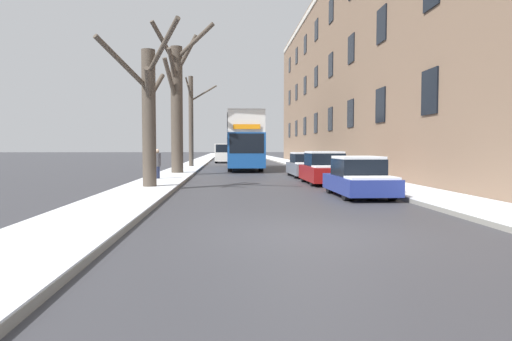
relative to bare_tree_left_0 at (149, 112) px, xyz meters
The scene contains 13 objects.
ground_plane 11.36m from the bare_tree_left_0, 62.85° to the right, with size 320.00×320.00×0.00m, color #38383D.
sidewalk_left 43.41m from the bare_tree_left_0, 90.13° to the left, with size 2.35×130.00×0.16m.
sidewalk_right 44.56m from the bare_tree_left_0, 76.94° to the left, with size 2.35×130.00×0.16m.
terrace_facade_right 25.39m from the bare_tree_left_0, 50.99° to the left, with size 9.10×52.75×15.58m.
bare_tree_left_0 is the anchor object (origin of this frame).
bare_tree_left_1 10.22m from the bare_tree_left_0, 89.68° to the left, with size 3.84×2.24×9.24m.
bare_tree_left_2 20.38m from the bare_tree_left_0, 89.57° to the left, with size 2.60×2.63×7.74m.
double_decker_bus 17.76m from the bare_tree_left_0, 75.43° to the left, with size 2.60×11.04×4.33m.
parked_car_0 8.67m from the bare_tree_left_0, 19.97° to the right, with size 1.75×3.99×1.43m.
parked_car_1 8.64m from the bare_tree_left_0, 19.70° to the left, with size 1.84×4.15×1.56m.
parked_car_2 11.48m from the bare_tree_left_0, 45.88° to the left, with size 1.78×4.45×1.45m.
oncoming_van 33.51m from the bare_tree_left_0, 85.13° to the left, with size 2.04×5.13×2.16m.
pedestrian_left_sidewalk 5.32m from the bare_tree_left_0, 94.77° to the left, with size 0.36×0.36×1.66m.
Camera 1 is at (-1.84, -8.95, 1.74)m, focal length 32.00 mm.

